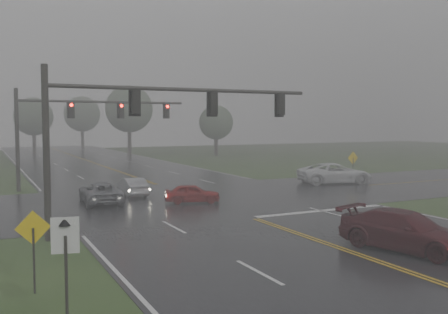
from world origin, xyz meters
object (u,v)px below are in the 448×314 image
sedan_silver (132,196)px  pickup_white (335,184)px  sedan_maroon (405,251)px  signal_gantry_near (138,118)px  car_grey (101,204)px  signal_gantry_far (73,119)px  sedan_red (192,203)px

sedan_silver → pickup_white: 16.74m
sedan_maroon → sedan_silver: bearing=89.5°
pickup_white → signal_gantry_near: (-19.50, -10.25, 5.20)m
car_grey → pickup_white: 19.42m
signal_gantry_near → pickup_white: bearing=27.7°
sedan_silver → car_grey: bearing=40.8°
sedan_maroon → signal_gantry_far: (-8.34, 24.79, 5.23)m
car_grey → signal_gantry_near: bearing=92.4°
sedan_silver → car_grey: (-2.63, -2.24, 0.00)m
sedan_silver → signal_gantry_far: (-2.83, 5.88, 5.23)m
sedan_maroon → pickup_white: bearing=41.6°
sedan_maroon → sedan_red: sedan_maroon is taller
sedan_red → pickup_white: size_ratio=0.58×
sedan_red → pickup_white: 14.71m
sedan_silver → car_grey: size_ratio=0.80×
sedan_red → signal_gantry_near: (-5.31, -6.41, 5.20)m
sedan_red → sedan_silver: 5.20m
signal_gantry_far → signal_gantry_near: bearing=-89.8°
sedan_maroon → sedan_silver: sedan_maroon is taller
sedan_maroon → signal_gantry_near: bearing=119.4°
car_grey → signal_gantry_near: (-0.14, -8.71, 5.20)m
sedan_maroon → signal_gantry_far: size_ratio=0.41×
sedan_silver → sedan_red: bearing=119.6°
signal_gantry_near → signal_gantry_far: (-0.05, 16.83, 0.02)m
sedan_red → sedan_silver: (-2.53, 4.54, 0.00)m
sedan_maroon → signal_gantry_far: bearing=91.9°
sedan_maroon → sedan_red: 14.68m
pickup_white → signal_gantry_far: signal_gantry_far is taller
sedan_maroon → car_grey: 18.56m
sedan_red → signal_gantry_near: signal_gantry_near is taller
sedan_red → car_grey: bearing=84.5°
sedan_silver → pickup_white: size_ratio=0.63×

